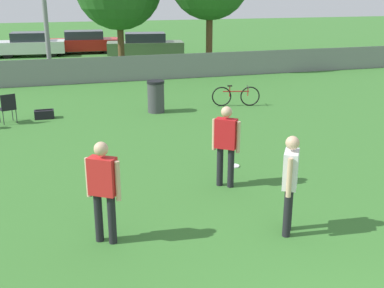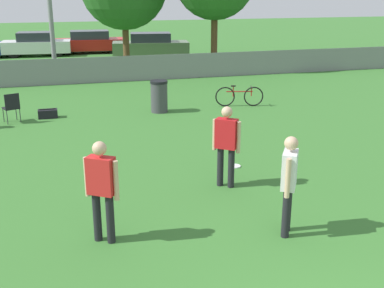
{
  "view_description": "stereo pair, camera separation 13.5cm",
  "coord_description": "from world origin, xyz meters",
  "px_view_note": "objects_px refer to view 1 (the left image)",
  "views": [
    {
      "loc": [
        -3.22,
        -2.76,
        3.83
      ],
      "look_at": [
        -0.7,
        5.5,
        1.05
      ],
      "focal_mm": 45.0,
      "sensor_mm": 36.0,
      "label": 1
    },
    {
      "loc": [
        -3.09,
        -2.79,
        3.83
      ],
      "look_at": [
        -0.7,
        5.5,
        1.05
      ],
      "focal_mm": 45.0,
      "sensor_mm": 36.0,
      "label": 2
    }
  ],
  "objects_px": {
    "parked_car_red": "(84,42)",
    "frisbee_disc": "(234,166)",
    "player_receiver_white": "(290,178)",
    "player_thrower_red": "(226,141)",
    "trash_bin": "(156,96)",
    "parked_car_white": "(30,45)",
    "folding_chair_sideline": "(8,107)",
    "gear_bag_sideline": "(44,114)",
    "parked_car_olive": "(145,45)",
    "player_defender_red": "(103,185)",
    "bicycle_sideline": "(236,96)"
  },
  "relations": [
    {
      "from": "frisbee_disc",
      "to": "parked_car_white",
      "type": "height_order",
      "value": "parked_car_white"
    },
    {
      "from": "player_defender_red",
      "to": "parked_car_white",
      "type": "bearing_deg",
      "value": 127.95
    },
    {
      "from": "parked_car_red",
      "to": "bicycle_sideline",
      "type": "bearing_deg",
      "value": -73.86
    },
    {
      "from": "player_receiver_white",
      "to": "parked_car_red",
      "type": "distance_m",
      "value": 24.88
    },
    {
      "from": "folding_chair_sideline",
      "to": "parked_car_olive",
      "type": "relative_size",
      "value": 0.2
    },
    {
      "from": "bicycle_sideline",
      "to": "parked_car_olive",
      "type": "height_order",
      "value": "parked_car_olive"
    },
    {
      "from": "frisbee_disc",
      "to": "parked_car_olive",
      "type": "bearing_deg",
      "value": 84.39
    },
    {
      "from": "player_receiver_white",
      "to": "player_thrower_red",
      "type": "height_order",
      "value": "same"
    },
    {
      "from": "trash_bin",
      "to": "bicycle_sideline",
      "type": "bearing_deg",
      "value": 0.79
    },
    {
      "from": "player_defender_red",
      "to": "trash_bin",
      "type": "xyz_separation_m",
      "value": [
        2.66,
        8.07,
        -0.45
      ]
    },
    {
      "from": "frisbee_disc",
      "to": "trash_bin",
      "type": "distance_m",
      "value": 5.53
    },
    {
      "from": "trash_bin",
      "to": "player_thrower_red",
      "type": "bearing_deg",
      "value": -90.42
    },
    {
      "from": "player_thrower_red",
      "to": "gear_bag_sideline",
      "type": "height_order",
      "value": "player_thrower_red"
    },
    {
      "from": "gear_bag_sideline",
      "to": "parked_car_olive",
      "type": "relative_size",
      "value": 0.13
    },
    {
      "from": "trash_bin",
      "to": "player_receiver_white",
      "type": "bearing_deg",
      "value": -88.5
    },
    {
      "from": "parked_car_olive",
      "to": "folding_chair_sideline",
      "type": "bearing_deg",
      "value": -108.43
    },
    {
      "from": "bicycle_sideline",
      "to": "parked_car_olive",
      "type": "bearing_deg",
      "value": 105.95
    },
    {
      "from": "player_thrower_red",
      "to": "parked_car_olive",
      "type": "xyz_separation_m",
      "value": [
        2.43,
        19.69,
        -0.28
      ]
    },
    {
      "from": "frisbee_disc",
      "to": "parked_car_olive",
      "type": "distance_m",
      "value": 18.79
    },
    {
      "from": "player_receiver_white",
      "to": "gear_bag_sideline",
      "type": "relative_size",
      "value": 2.85
    },
    {
      "from": "trash_bin",
      "to": "parked_car_white",
      "type": "bearing_deg",
      "value": 104.64
    },
    {
      "from": "gear_bag_sideline",
      "to": "trash_bin",
      "type": "bearing_deg",
      "value": -3.59
    },
    {
      "from": "gear_bag_sideline",
      "to": "parked_car_olive",
      "type": "distance_m",
      "value": 14.27
    },
    {
      "from": "parked_car_red",
      "to": "frisbee_disc",
      "type": "bearing_deg",
      "value": -82.96
    },
    {
      "from": "player_thrower_red",
      "to": "parked_car_olive",
      "type": "height_order",
      "value": "player_thrower_red"
    },
    {
      "from": "player_thrower_red",
      "to": "parked_car_red",
      "type": "height_order",
      "value": "player_thrower_red"
    },
    {
      "from": "parked_car_white",
      "to": "player_thrower_red",
      "type": "bearing_deg",
      "value": -75.33
    },
    {
      "from": "folding_chair_sideline",
      "to": "gear_bag_sideline",
      "type": "height_order",
      "value": "folding_chair_sideline"
    },
    {
      "from": "parked_car_white",
      "to": "parked_car_olive",
      "type": "height_order",
      "value": "parked_car_olive"
    },
    {
      "from": "parked_car_olive",
      "to": "parked_car_white",
      "type": "bearing_deg",
      "value": 168.37
    },
    {
      "from": "player_receiver_white",
      "to": "bicycle_sideline",
      "type": "distance_m",
      "value": 9.07
    },
    {
      "from": "player_defender_red",
      "to": "bicycle_sideline",
      "type": "bearing_deg",
      "value": 90.49
    },
    {
      "from": "folding_chair_sideline",
      "to": "bicycle_sideline",
      "type": "relative_size",
      "value": 0.56
    },
    {
      "from": "frisbee_disc",
      "to": "parked_car_white",
      "type": "bearing_deg",
      "value": 102.37
    },
    {
      "from": "bicycle_sideline",
      "to": "player_receiver_white",
      "type": "bearing_deg",
      "value": -92.51
    },
    {
      "from": "trash_bin",
      "to": "gear_bag_sideline",
      "type": "distance_m",
      "value": 3.54
    },
    {
      "from": "player_thrower_red",
      "to": "trash_bin",
      "type": "bearing_deg",
      "value": 128.73
    },
    {
      "from": "parked_car_red",
      "to": "player_thrower_red",
      "type": "bearing_deg",
      "value": -84.62
    },
    {
      "from": "frisbee_disc",
      "to": "trash_bin",
      "type": "height_order",
      "value": "trash_bin"
    },
    {
      "from": "bicycle_sideline",
      "to": "player_thrower_red",
      "type": "bearing_deg",
      "value": -99.59
    },
    {
      "from": "player_receiver_white",
      "to": "player_thrower_red",
      "type": "xyz_separation_m",
      "value": [
        -0.27,
        2.15,
        0.0
      ]
    },
    {
      "from": "trash_bin",
      "to": "parked_car_red",
      "type": "distance_m",
      "value": 16.25
    },
    {
      "from": "player_defender_red",
      "to": "folding_chair_sideline",
      "type": "height_order",
      "value": "player_defender_red"
    },
    {
      "from": "trash_bin",
      "to": "parked_car_white",
      "type": "xyz_separation_m",
      "value": [
        -4.09,
        15.64,
        0.17
      ]
    },
    {
      "from": "frisbee_disc",
      "to": "folding_chair_sideline",
      "type": "height_order",
      "value": "folding_chair_sideline"
    },
    {
      "from": "player_thrower_red",
      "to": "parked_car_red",
      "type": "xyz_separation_m",
      "value": [
        -0.84,
        22.7,
        -0.29
      ]
    },
    {
      "from": "player_defender_red",
      "to": "parked_car_red",
      "type": "distance_m",
      "value": 24.35
    },
    {
      "from": "player_receiver_white",
      "to": "parked_car_white",
      "type": "xyz_separation_m",
      "value": [
        -4.31,
        24.28,
        -0.28
      ]
    },
    {
      "from": "folding_chair_sideline",
      "to": "parked_car_olive",
      "type": "bearing_deg",
      "value": -137.72
    },
    {
      "from": "folding_chair_sideline",
      "to": "gear_bag_sideline",
      "type": "xyz_separation_m",
      "value": [
        1.01,
        0.31,
        -0.38
      ]
    }
  ]
}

